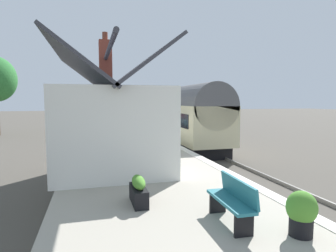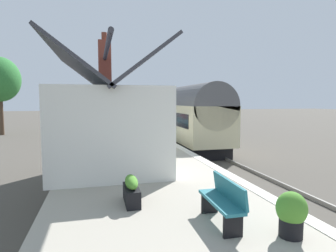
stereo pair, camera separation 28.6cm
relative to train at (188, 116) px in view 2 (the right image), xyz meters
name	(u,v)px [view 2 (the right image)]	position (x,y,z in m)	size (l,w,h in m)	color
ground_plane	(189,156)	(-2.95, 0.90, -2.22)	(160.00, 160.00, 0.00)	#4C473F
platform	(125,151)	(-2.95, 4.67, -1.76)	(32.00, 5.55, 0.91)	#A39B8C
platform_edge_coping	(170,142)	(-2.95, 2.08, -1.30)	(32.00, 0.36, 0.02)	beige
rail_near	(214,154)	(-2.95, -0.72, -2.15)	(52.00, 0.08, 0.14)	gray
rail_far	(192,155)	(-2.95, 0.72, -2.15)	(52.00, 0.08, 0.14)	gray
train	(188,116)	(0.00, 0.00, 0.00)	(10.01, 2.73, 4.32)	black
station_building	(108,122)	(-7.52, 5.77, 0.24)	(6.92, 3.95, 5.42)	white
bench_near_building	(125,123)	(5.18, 3.85, -0.83)	(1.41, 0.46, 0.88)	#26727F
bench_mid_platform	(137,131)	(-1.10, 3.75, -0.83)	(1.41, 0.46, 0.88)	#26727F
bench_by_lamp	(132,126)	(2.27, 3.64, -0.83)	(1.42, 0.49, 0.88)	#26727F
bench_platform_end	(223,200)	(-13.79, 3.84, -0.83)	(1.41, 0.47, 0.88)	#26727F
planter_under_sign	(86,137)	(-1.60, 6.78, -1.04)	(0.82, 0.32, 0.56)	#9E5138
planter_edge_far	(89,126)	(5.66, 6.79, -1.05)	(0.79, 0.32, 0.54)	teal
planter_by_door	(132,190)	(-12.26, 5.44, -0.99)	(0.93, 0.32, 0.66)	black
planter_bench_right	(291,213)	(-14.58, 2.91, -0.88)	(0.53, 0.53, 0.81)	black
planter_bench_left	(166,143)	(-6.32, 3.16, -0.83)	(0.60, 0.60, 0.88)	gray
lamp_post_platform	(138,101)	(3.61, 2.95, 1.05)	(0.32, 0.50, 3.35)	black
station_sign_board	(148,118)	(0.67, 2.68, -0.12)	(0.96, 0.06, 1.57)	black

